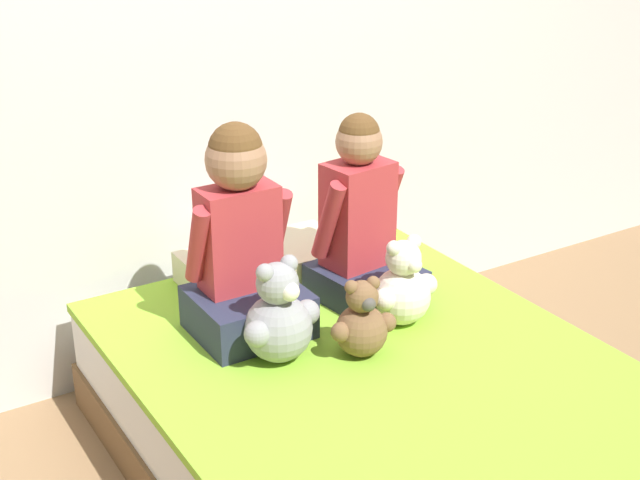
% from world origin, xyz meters
% --- Properties ---
extents(wall_behind_bed, '(8.00, 0.06, 2.50)m').
position_xyz_m(wall_behind_bed, '(0.00, 1.06, 1.25)').
color(wall_behind_bed, silver).
rests_on(wall_behind_bed, ground_plane).
extents(bed, '(1.35, 1.90, 0.40)m').
position_xyz_m(bed, '(0.00, 0.00, 0.20)').
color(bed, brown).
rests_on(bed, ground_plane).
extents(child_on_left, '(0.34, 0.31, 0.67)m').
position_xyz_m(child_on_left, '(-0.23, 0.48, 0.69)').
color(child_on_left, '#282D47').
rests_on(child_on_left, bed).
extents(child_on_right, '(0.34, 0.36, 0.63)m').
position_xyz_m(child_on_right, '(0.21, 0.48, 0.66)').
color(child_on_right, '#282D47').
rests_on(child_on_right, bed).
extents(teddy_bear_held_by_left_child, '(0.27, 0.20, 0.32)m').
position_xyz_m(teddy_bear_held_by_left_child, '(-0.23, 0.25, 0.54)').
color(teddy_bear_held_by_left_child, '#939399').
rests_on(teddy_bear_held_by_left_child, bed).
extents(teddy_bear_held_by_right_child, '(0.25, 0.19, 0.29)m').
position_xyz_m(teddy_bear_held_by_right_child, '(0.21, 0.25, 0.52)').
color(teddy_bear_held_by_right_child, silver).
rests_on(teddy_bear_held_by_right_child, bed).
extents(teddy_bear_between_children, '(0.21, 0.16, 0.25)m').
position_xyz_m(teddy_bear_between_children, '(-0.01, 0.15, 0.51)').
color(teddy_bear_between_children, brown).
rests_on(teddy_bear_between_children, bed).
extents(pillow_at_headboard, '(0.58, 0.32, 0.11)m').
position_xyz_m(pillow_at_headboard, '(0.00, 0.76, 0.46)').
color(pillow_at_headboard, beige).
rests_on(pillow_at_headboard, bed).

